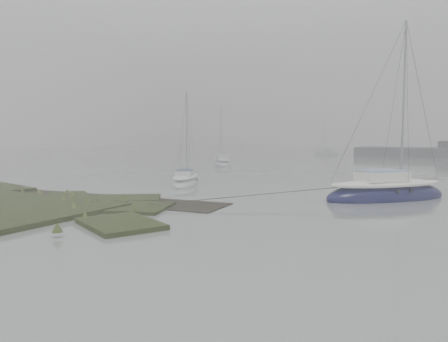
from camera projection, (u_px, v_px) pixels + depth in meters
ground at (329, 170)px, 43.72m from camera, size 160.00×160.00×0.00m
sailboat_main at (386, 193)px, 23.98m from camera, size 6.81×7.11×10.46m
sailboat_white at (185, 182)px, 30.72m from camera, size 3.54×5.23×7.05m
sailboat_far_a at (222, 163)px, 49.85m from camera, size 4.71×5.30×7.57m
sailboat_far_c at (326, 153)px, 75.94m from camera, size 4.57×1.59×6.40m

